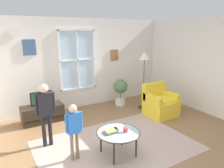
# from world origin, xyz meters

# --- Properties ---
(ground_plane) EXTENTS (6.53, 5.80, 0.02)m
(ground_plane) POSITION_xyz_m (0.00, 0.00, -0.01)
(ground_plane) COLOR olive
(back_wall) EXTENTS (5.93, 0.17, 2.64)m
(back_wall) POSITION_xyz_m (0.00, 2.66, 1.33)
(back_wall) COLOR silver
(back_wall) RESTS_ON ground_plane
(side_wall_right) EXTENTS (0.12, 5.20, 2.64)m
(side_wall_right) POSITION_xyz_m (3.03, 0.00, 1.32)
(side_wall_right) COLOR silver
(side_wall_right) RESTS_ON ground_plane
(area_rug) EXTENTS (3.09, 2.17, 0.01)m
(area_rug) POSITION_xyz_m (-0.15, 0.07, 0.00)
(area_rug) COLOR tan
(area_rug) RESTS_ON ground_plane
(tv_stand) EXTENTS (1.03, 0.46, 0.44)m
(tv_stand) POSITION_xyz_m (-1.15, 2.03, 0.22)
(tv_stand) COLOR #2D2319
(tv_stand) RESTS_ON ground_plane
(television) EXTENTS (0.53, 0.08, 0.36)m
(television) POSITION_xyz_m (-1.15, 2.03, 0.63)
(television) COLOR #4C4C4C
(television) RESTS_ON tv_stand
(armchair) EXTENTS (0.76, 0.74, 0.87)m
(armchair) POSITION_xyz_m (1.75, 0.84, 0.33)
(armchair) COLOR yellow
(armchair) RESTS_ON ground_plane
(coffee_table) EXTENTS (0.82, 0.82, 0.46)m
(coffee_table) POSITION_xyz_m (-0.28, -0.22, 0.43)
(coffee_table) COLOR #99B2B7
(coffee_table) RESTS_ON ground_plane
(book_stack) EXTENTS (0.26, 0.17, 0.05)m
(book_stack) POSITION_xyz_m (-0.42, -0.17, 0.48)
(book_stack) COLOR #816764
(book_stack) RESTS_ON coffee_table
(cup) EXTENTS (0.09, 0.09, 0.09)m
(cup) POSITION_xyz_m (-0.16, -0.28, 0.50)
(cup) COLOR #BF3F3F
(cup) RESTS_ON coffee_table
(remote_near_books) EXTENTS (0.07, 0.15, 0.02)m
(remote_near_books) POSITION_xyz_m (-0.26, -0.11, 0.47)
(remote_near_books) COLOR black
(remote_near_books) RESTS_ON coffee_table
(remote_near_cup) EXTENTS (0.09, 0.14, 0.02)m
(remote_near_cup) POSITION_xyz_m (-0.28, -0.10, 0.47)
(remote_near_cup) COLOR black
(remote_near_cup) RESTS_ON coffee_table
(person_blue_shirt) EXTENTS (0.32, 0.14, 1.06)m
(person_blue_shirt) POSITION_xyz_m (-1.05, 0.05, 0.66)
(person_blue_shirt) COLOR #726656
(person_blue_shirt) RESTS_ON ground_plane
(person_black_shirt) EXTENTS (0.39, 0.18, 1.30)m
(person_black_shirt) POSITION_xyz_m (-1.34, 0.79, 0.81)
(person_black_shirt) COLOR black
(person_black_shirt) RESTS_ON ground_plane
(potted_plant_by_window) EXTENTS (0.44, 0.44, 0.82)m
(potted_plant_by_window) POSITION_xyz_m (1.26, 2.07, 0.50)
(potted_plant_by_window) COLOR silver
(potted_plant_by_window) RESTS_ON ground_plane
(floor_lamp) EXTENTS (0.32, 0.32, 1.69)m
(floor_lamp) POSITION_xyz_m (1.70, 1.52, 1.42)
(floor_lamp) COLOR black
(floor_lamp) RESTS_ON ground_plane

